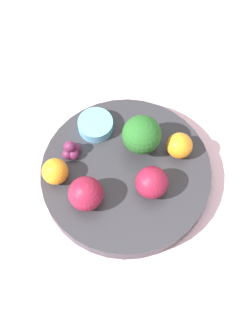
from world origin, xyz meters
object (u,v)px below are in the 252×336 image
small_cup (98,124)px  bowl (126,174)px  grape_cluster (71,150)px  orange_front (55,171)px  broccoli (142,135)px  orange_back (179,146)px  apple_red (86,194)px  apple_green (152,183)px

small_cup → bowl: bearing=87.3°
grape_cluster → orange_front: bearing=30.2°
broccoli → orange_back: bearing=139.9°
apple_red → orange_front: size_ratio=1.28×
bowl → grape_cluster: size_ratio=8.03×
broccoli → grape_cluster: bearing=-26.9°
apple_red → grape_cluster: 0.09m
apple_red → small_cup: bearing=-128.5°
broccoli → small_cup: 0.09m
orange_front → grape_cluster: 0.05m
bowl → apple_green: size_ratio=5.39×
orange_front → small_cup: size_ratio=0.72×
broccoli → grape_cluster: broccoli is taller
grape_cluster → apple_green: bearing=121.1°
bowl → broccoli: broccoli is taller
orange_front → small_cup: bearing=-156.8°
bowl → small_cup: small_cup is taller
orange_back → small_cup: 0.14m
apple_red → orange_back: 0.17m
bowl → orange_front: size_ratio=6.58×
apple_green → small_cup: size_ratio=0.88×
apple_red → apple_green: (-0.09, 0.04, -0.00)m
grape_cluster → orange_back: bearing=148.5°
apple_red → apple_green: bearing=158.2°
bowl → orange_back: 0.10m
small_cup → grape_cluster: bearing=18.0°
broccoli → apple_red: bearing=15.1°
apple_green → orange_front: 0.15m
grape_cluster → broccoli: bearing=153.1°
small_cup → apple_green: bearing=94.6°
broccoli → bowl: bearing=27.5°
bowl → grape_cluster: 0.09m
grape_cluster → small_cup: 0.06m
orange_back → small_cup: size_ratio=0.72×
broccoli → apple_red: 0.12m
small_cup → orange_back: bearing=127.8°
apple_green → broccoli: bearing=-111.3°
grape_cluster → apple_red: bearing=76.0°
orange_front → orange_back: size_ratio=1.00×
grape_cluster → small_cup: (-0.06, -0.02, -0.00)m
bowl → small_cup: size_ratio=4.72×
broccoli → small_cup: (0.04, -0.07, -0.03)m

